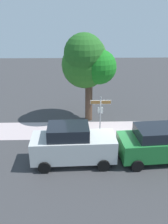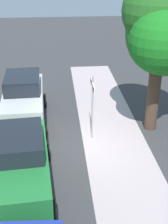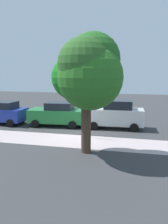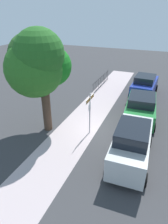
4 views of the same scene
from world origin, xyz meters
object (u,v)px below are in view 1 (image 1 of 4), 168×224
(street_sign, at_px, (100,110))
(shade_tree, at_px, (88,61))
(car_green, at_px, (159,143))
(car_silver, at_px, (73,145))

(street_sign, xyz_separation_m, shade_tree, (-0.71, 2.90, 2.51))
(shade_tree, xyz_separation_m, car_green, (3.63, -5.61, -3.39))
(car_silver, relative_size, car_green, 0.99)
(car_silver, distance_m, car_green, 4.63)
(street_sign, distance_m, car_green, 4.08)
(street_sign, relative_size, car_silver, 0.61)
(street_sign, relative_size, shade_tree, 0.43)
(street_sign, bearing_deg, car_silver, -120.53)
(street_sign, xyz_separation_m, car_green, (2.93, -2.71, -0.88))
(shade_tree, height_order, car_silver, shade_tree)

